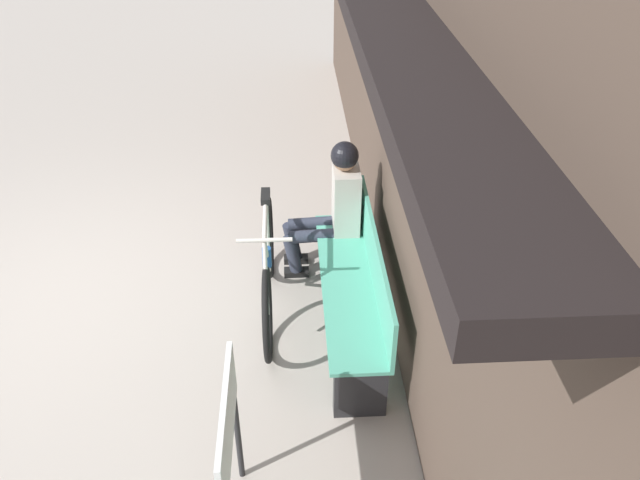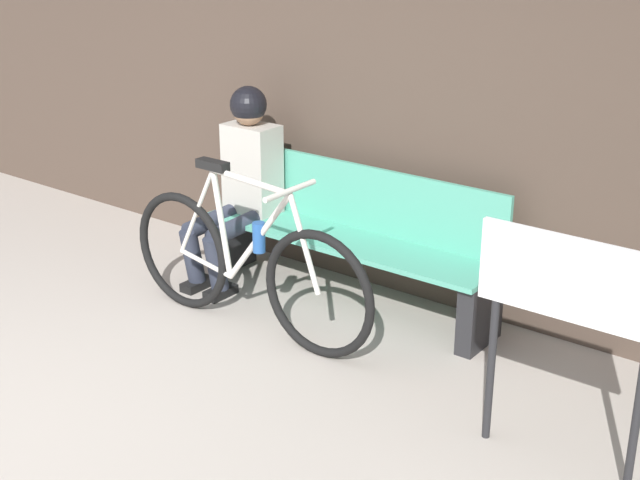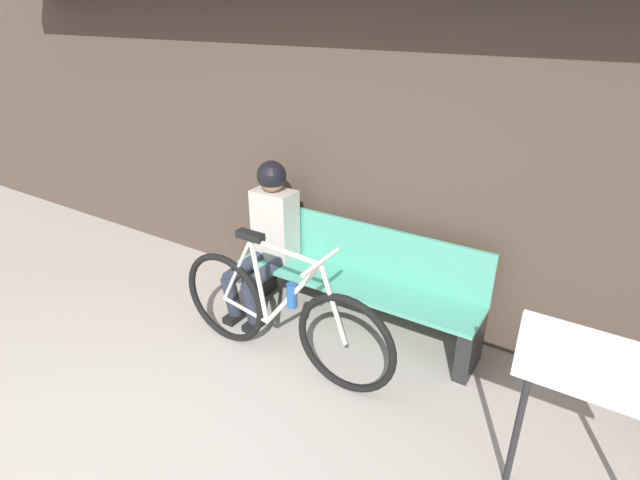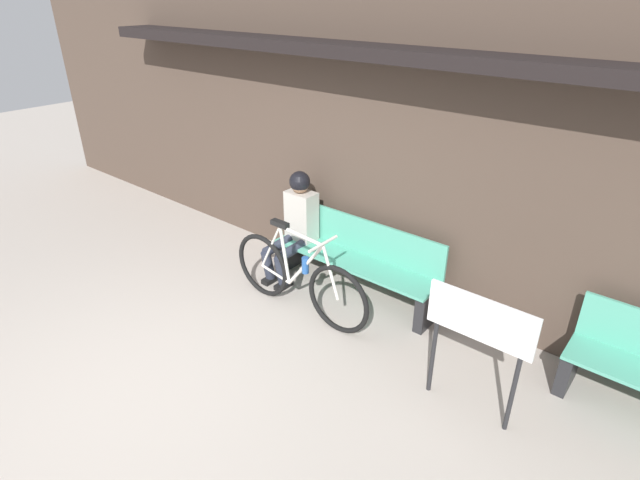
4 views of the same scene
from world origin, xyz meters
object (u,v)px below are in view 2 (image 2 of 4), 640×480
person_seated (242,173)px  signboard (570,300)px  bicycle (246,266)px  park_bench_near (350,239)px

person_seated → signboard: (2.45, -0.72, 0.09)m
bicycle → signboard: size_ratio=1.65×
park_bench_near → person_seated: 0.82m
park_bench_near → bicycle: (-0.22, -0.68, -0.01)m
person_seated → signboard: person_seated is taller
bicycle → signboard: bearing=-4.6°
park_bench_near → signboard: 1.93m
bicycle → person_seated: size_ratio=1.41×
bicycle → signboard: 1.97m
park_bench_near → person_seated: person_seated is taller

